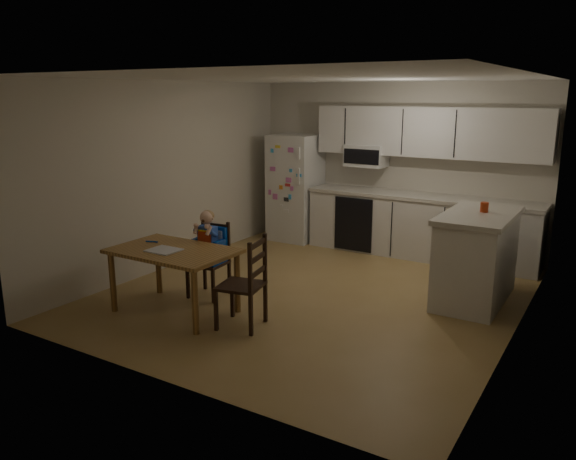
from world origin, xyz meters
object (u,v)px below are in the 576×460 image
(refrigerator, at_px, (295,188))
(kitchen_island, at_px, (476,257))
(chair_side, at_px, (249,277))
(red_cup, at_px, (484,207))
(dining_table, at_px, (174,258))
(chair_booster, at_px, (210,244))

(refrigerator, relative_size, kitchen_island, 1.22)
(kitchen_island, relative_size, chair_side, 1.47)
(kitchen_island, xyz_separation_m, red_cup, (0.03, 0.07, 0.57))
(kitchen_island, height_order, dining_table, kitchen_island)
(red_cup, xyz_separation_m, chair_booster, (-2.73, -1.52, -0.47))
(kitchen_island, bearing_deg, red_cup, 68.95)
(chair_booster, relative_size, chair_side, 1.08)
(refrigerator, xyz_separation_m, kitchen_island, (3.22, -1.37, -0.33))
(red_cup, height_order, chair_booster, red_cup)
(kitchen_island, relative_size, chair_booster, 1.36)
(chair_booster, height_order, chair_side, chair_booster)
(dining_table, xyz_separation_m, chair_side, (0.94, 0.07, -0.07))
(kitchen_island, bearing_deg, dining_table, -142.63)
(kitchen_island, xyz_separation_m, chair_booster, (-2.70, -1.45, 0.10))
(red_cup, height_order, chair_side, red_cup)
(dining_table, bearing_deg, chair_booster, 90.39)
(dining_table, bearing_deg, refrigerator, 98.58)
(refrigerator, distance_m, dining_table, 3.48)
(refrigerator, xyz_separation_m, red_cup, (3.24, -1.30, 0.24))
(dining_table, bearing_deg, red_cup, 38.02)
(kitchen_island, bearing_deg, chair_side, -131.40)
(dining_table, distance_m, chair_side, 0.95)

